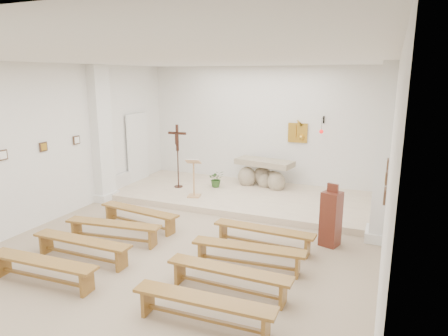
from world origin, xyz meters
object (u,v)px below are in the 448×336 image
at_px(bench_left_fourth, 42,266).
at_px(donation_pedestal, 331,218).
at_px(bench_right_front, 264,233).
at_px(bench_right_second, 248,251).
at_px(bench_left_third, 82,245).
at_px(crucifix_stand, 178,151).
at_px(bench_left_front, 139,214).
at_px(bench_right_fourth, 203,305).
at_px(bench_left_second, 113,228).
at_px(altar, 263,175).
at_px(lectern, 194,178).
at_px(bench_right_third, 229,275).

bearing_deg(bench_left_fourth, donation_pedestal, 37.17).
height_order(bench_right_front, bench_right_second, same).
distance_m(bench_right_second, bench_left_third, 2.95).
bearing_deg(bench_right_second, crucifix_stand, 129.00).
xyz_separation_m(bench_left_front, bench_right_fourth, (2.82, -2.63, 0.00)).
bearing_deg(bench_left_second, bench_left_third, -97.15).
bearing_deg(crucifix_stand, donation_pedestal, -27.24).
bearing_deg(bench_left_fourth, bench_left_third, 87.46).
bearing_deg(bench_right_second, bench_right_fourth, -94.19).
distance_m(altar, bench_right_second, 4.75).
relative_size(lectern, bench_left_front, 0.52).
height_order(lectern, bench_right_second, lectern).
bearing_deg(bench_right_third, bench_right_second, 90.80).
bearing_deg(bench_right_second, bench_left_fourth, -152.23).
relative_size(bench_left_third, bench_right_third, 1.00).
distance_m(altar, bench_left_front, 4.07).
bearing_deg(donation_pedestal, bench_left_fourth, -123.13).
relative_size(altar, crucifix_stand, 0.97).
xyz_separation_m(crucifix_stand, bench_right_third, (3.35, -4.44, -0.86)).
distance_m(altar, bench_left_fourth, 6.57).
bearing_deg(bench_left_third, donation_pedestal, 31.08).
distance_m(lectern, bench_right_third, 4.57).
bearing_deg(bench_left_front, bench_right_third, -24.38).
bearing_deg(bench_right_second, donation_pedestal, 49.04).
relative_size(bench_left_second, bench_left_third, 1.01).
bearing_deg(crucifix_stand, lectern, -41.15).
height_order(crucifix_stand, bench_left_third, crucifix_stand).
bearing_deg(bench_left_third, bench_left_second, 89.76).
bearing_deg(bench_right_fourth, altar, 98.39).
relative_size(donation_pedestal, bench_left_third, 0.63).
bearing_deg(bench_right_third, donation_pedestal, 65.40).
xyz_separation_m(bench_right_front, bench_left_fourth, (-2.82, -2.63, 0.00)).
bearing_deg(lectern, bench_left_third, -107.69).
distance_m(bench_left_third, bench_right_third, 2.82).
bearing_deg(altar, crucifix_stand, -143.94).
height_order(bench_left_front, bench_right_front, same).
relative_size(bench_left_third, bench_left_fourth, 0.99).
distance_m(bench_right_second, bench_right_fourth, 1.76).
height_order(bench_left_third, bench_right_fourth, same).
relative_size(altar, bench_left_fourth, 0.87).
distance_m(crucifix_stand, bench_right_fourth, 6.34).
height_order(bench_left_front, bench_left_fourth, same).
relative_size(crucifix_stand, donation_pedestal, 1.43).
distance_m(bench_right_second, bench_left_fourth, 3.32).
bearing_deg(lectern, crucifix_stand, 128.43).
height_order(bench_right_second, bench_left_third, same).
relative_size(bench_left_front, bench_right_front, 1.01).
distance_m(altar, lectern, 2.17).
height_order(altar, bench_left_second, altar).
relative_size(crucifix_stand, bench_left_third, 0.90).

